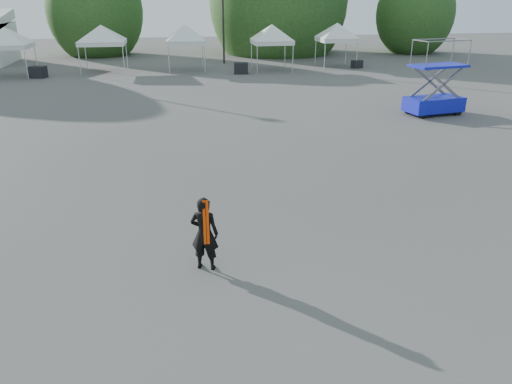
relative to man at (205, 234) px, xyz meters
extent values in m
plane|color=#474442|center=(0.92, 1.24, -0.81)|extent=(120.00, 120.00, 0.00)
cylinder|color=black|center=(3.92, 33.24, 3.94)|extent=(0.16, 0.16, 9.50)
cylinder|color=#382314|center=(-7.08, 41.24, 0.33)|extent=(0.36, 0.36, 2.27)
ellipsoid|color=#1F4216|center=(-7.08, 41.24, 3.13)|extent=(4.16, 4.16, 4.78)
cylinder|color=#382314|center=(9.92, 40.24, 0.59)|extent=(0.36, 0.36, 2.80)
ellipsoid|color=#1F4216|center=(9.92, 40.24, 4.04)|extent=(5.12, 5.12, 5.89)
cylinder|color=#382314|center=(22.92, 38.24, 0.24)|extent=(0.36, 0.36, 2.10)
ellipsoid|color=#1F4216|center=(22.92, 38.24, 2.83)|extent=(3.84, 3.84, 4.42)
cylinder|color=silver|center=(-10.07, 27.02, 0.19)|extent=(0.06, 0.06, 2.00)
cylinder|color=silver|center=(-10.07, 29.81, 0.19)|extent=(0.06, 0.06, 2.00)
cube|color=silver|center=(-11.46, 28.41, 1.27)|extent=(2.99, 2.99, 0.30)
pyramid|color=silver|center=(-11.46, 28.41, 2.52)|extent=(4.22, 4.22, 1.10)
cylinder|color=silver|center=(-6.84, 28.39, 0.19)|extent=(0.06, 0.06, 2.00)
cylinder|color=silver|center=(-3.80, 28.39, 0.19)|extent=(0.06, 0.06, 2.00)
cylinder|color=silver|center=(-6.84, 31.43, 0.19)|extent=(0.06, 0.06, 2.00)
cylinder|color=silver|center=(-3.80, 31.43, 0.19)|extent=(0.06, 0.06, 2.00)
cube|color=silver|center=(-5.32, 29.91, 1.27)|extent=(3.24, 3.24, 0.30)
pyramid|color=silver|center=(-5.32, 29.91, 2.52)|extent=(4.58, 4.58, 1.10)
cylinder|color=silver|center=(-0.60, 28.22, 0.19)|extent=(0.06, 0.06, 2.00)
cylinder|color=silver|center=(1.99, 28.22, 0.19)|extent=(0.06, 0.06, 2.00)
cylinder|color=silver|center=(-0.60, 30.81, 0.19)|extent=(0.06, 0.06, 2.00)
cylinder|color=silver|center=(1.99, 30.81, 0.19)|extent=(0.06, 0.06, 2.00)
cube|color=silver|center=(0.69, 29.52, 1.27)|extent=(2.79, 2.79, 0.30)
pyramid|color=silver|center=(0.69, 29.52, 2.52)|extent=(3.95, 3.95, 1.10)
cylinder|color=silver|center=(5.69, 27.13, 0.19)|extent=(0.06, 0.06, 2.00)
cylinder|color=silver|center=(8.33, 27.13, 0.19)|extent=(0.06, 0.06, 2.00)
cylinder|color=silver|center=(5.69, 29.77, 0.19)|extent=(0.06, 0.06, 2.00)
cylinder|color=silver|center=(8.33, 29.77, 0.19)|extent=(0.06, 0.06, 2.00)
cube|color=silver|center=(7.01, 28.45, 1.27)|extent=(2.84, 2.84, 0.30)
pyramid|color=silver|center=(7.01, 28.45, 2.52)|extent=(4.02, 4.02, 1.10)
cylinder|color=silver|center=(11.13, 28.43, 0.19)|extent=(0.06, 0.06, 2.00)
cylinder|color=silver|center=(13.70, 28.43, 0.19)|extent=(0.06, 0.06, 2.00)
cylinder|color=silver|center=(11.13, 31.01, 0.19)|extent=(0.06, 0.06, 2.00)
cylinder|color=silver|center=(13.70, 31.01, 0.19)|extent=(0.06, 0.06, 2.00)
cube|color=silver|center=(12.42, 29.72, 1.27)|extent=(2.77, 2.77, 0.30)
pyramid|color=silver|center=(12.42, 29.72, 2.52)|extent=(3.92, 3.92, 1.10)
imported|color=black|center=(0.00, 0.00, 0.00)|extent=(0.68, 0.56, 1.62)
cube|color=#F13E04|center=(0.00, -0.16, 0.32)|extent=(0.13, 0.02, 0.97)
cube|color=#0B0C95|center=(11.83, 12.71, -0.31)|extent=(2.89, 1.82, 0.67)
cube|color=#0B0C95|center=(11.83, 12.71, 1.49)|extent=(2.77, 1.74, 0.11)
cylinder|color=black|center=(10.94, 11.97, -0.61)|extent=(0.43, 0.24, 0.40)
cylinder|color=black|center=(12.92, 12.34, -0.61)|extent=(0.43, 0.24, 0.40)
cylinder|color=black|center=(10.73, 13.07, -0.61)|extent=(0.43, 0.24, 0.40)
cylinder|color=black|center=(12.71, 13.44, -0.61)|extent=(0.43, 0.24, 0.40)
cube|color=black|center=(-9.56, 27.67, -0.42)|extent=(1.20, 1.06, 0.78)
cube|color=black|center=(4.51, 27.26, -0.42)|extent=(1.08, 0.89, 0.78)
cube|color=black|center=(13.86, 28.70, -0.51)|extent=(0.92, 0.82, 0.60)
camera|label=1|loc=(-0.47, -9.30, 4.61)|focal=35.00mm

